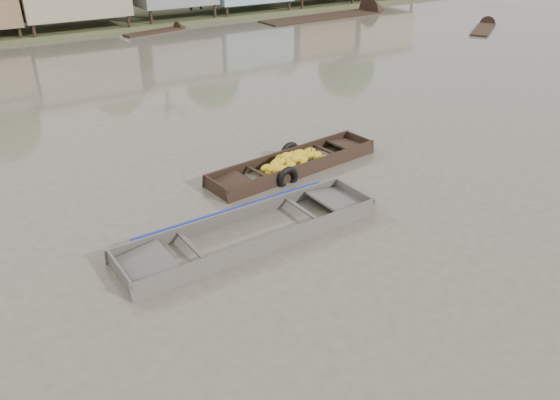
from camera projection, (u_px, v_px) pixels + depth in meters
ground at (291, 236)px, 13.27m from camera, size 120.00×120.00×0.00m
banana_boat at (292, 164)px, 16.63m from camera, size 5.86×1.94×0.81m
viewer_boat at (252, 234)px, 13.26m from camera, size 6.68×1.88×0.54m
distant_boats at (193, 36)px, 35.00m from camera, size 48.08×13.95×0.35m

